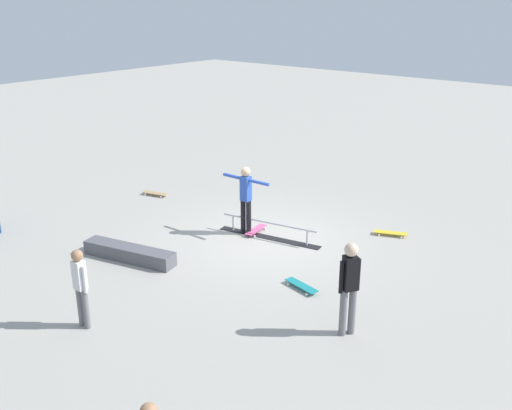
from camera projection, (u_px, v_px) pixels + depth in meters
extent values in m
plane|color=#ADA89E|center=(264.00, 239.00, 14.00)|extent=(60.00, 60.00, 0.00)
cube|color=black|center=(269.00, 238.00, 14.07)|extent=(2.69, 0.75, 0.01)
cylinder|color=#B7B7BC|center=(307.00, 238.00, 13.55)|extent=(0.04, 0.04, 0.40)
cylinder|color=#B7B7BC|center=(233.00, 223.00, 14.46)|extent=(0.04, 0.04, 0.40)
cylinder|color=#B7B7BC|center=(269.00, 223.00, 13.94)|extent=(2.50, 0.53, 0.05)
cube|color=#595960|center=(129.00, 253.00, 12.86)|extent=(2.29, 0.95, 0.32)
cylinder|color=black|center=(249.00, 218.00, 14.15)|extent=(0.13, 0.13, 0.87)
cylinder|color=black|center=(243.00, 216.00, 14.25)|extent=(0.13, 0.13, 0.87)
cube|color=#2D51B7|center=(246.00, 189.00, 13.95)|extent=(0.23, 0.21, 0.62)
sphere|color=tan|center=(246.00, 172.00, 13.80)|extent=(0.24, 0.24, 0.24)
cylinder|color=#2D51B7|center=(259.00, 182.00, 13.63)|extent=(0.58, 0.10, 0.08)
cylinder|color=#2D51B7|center=(233.00, 176.00, 14.10)|extent=(0.58, 0.10, 0.08)
cube|color=#E05993|center=(256.00, 230.00, 14.36)|extent=(0.33, 0.82, 0.02)
cylinder|color=white|center=(257.00, 227.00, 14.66)|extent=(0.04, 0.06, 0.05)
cylinder|color=white|center=(265.00, 229.00, 14.55)|extent=(0.04, 0.06, 0.05)
cylinder|color=white|center=(247.00, 234.00, 14.21)|extent=(0.04, 0.06, 0.05)
cylinder|color=white|center=(255.00, 236.00, 14.11)|extent=(0.04, 0.06, 0.05)
cylinder|color=slate|center=(86.00, 309.00, 10.13)|extent=(0.12, 0.12, 0.76)
cylinder|color=slate|center=(81.00, 306.00, 10.22)|extent=(0.12, 0.12, 0.76)
cube|color=white|center=(79.00, 275.00, 9.95)|extent=(0.21, 0.18, 0.54)
sphere|color=#A87A56|center=(77.00, 255.00, 9.82)|extent=(0.21, 0.21, 0.21)
cylinder|color=white|center=(85.00, 280.00, 9.89)|extent=(0.07, 0.07, 0.51)
cylinder|color=white|center=(75.00, 275.00, 10.04)|extent=(0.07, 0.07, 0.51)
cylinder|color=slate|center=(352.00, 311.00, 9.96)|extent=(0.18, 0.18, 0.88)
cylinder|color=slate|center=(343.00, 313.00, 9.91)|extent=(0.18, 0.18, 0.88)
cube|color=black|center=(350.00, 273.00, 9.68)|extent=(0.29, 0.30, 0.62)
sphere|color=beige|center=(351.00, 250.00, 9.53)|extent=(0.24, 0.24, 0.24)
cylinder|color=black|center=(358.00, 275.00, 9.74)|extent=(0.11, 0.11, 0.58)
cylinder|color=black|center=(342.00, 277.00, 9.65)|extent=(0.11, 0.11, 0.58)
cube|color=yellow|center=(391.00, 233.00, 14.18)|extent=(0.81, 0.50, 0.02)
cylinder|color=white|center=(402.00, 234.00, 14.23)|extent=(0.06, 0.05, 0.05)
cylinder|color=white|center=(401.00, 238.00, 14.02)|extent=(0.06, 0.05, 0.05)
cylinder|color=white|center=(380.00, 232.00, 14.37)|extent=(0.06, 0.05, 0.05)
cylinder|color=white|center=(379.00, 235.00, 14.16)|extent=(0.06, 0.05, 0.05)
cube|color=tan|center=(155.00, 193.00, 17.02)|extent=(0.82, 0.40, 0.02)
cylinder|color=white|center=(165.00, 195.00, 17.04)|extent=(0.06, 0.04, 0.05)
cylinder|color=white|center=(161.00, 197.00, 16.84)|extent=(0.06, 0.04, 0.05)
cylinder|color=white|center=(150.00, 192.00, 17.25)|extent=(0.06, 0.04, 0.05)
cylinder|color=white|center=(145.00, 195.00, 17.05)|extent=(0.06, 0.04, 0.05)
cube|color=teal|center=(301.00, 285.00, 11.60)|extent=(0.82, 0.36, 0.02)
cylinder|color=white|center=(288.00, 284.00, 11.75)|extent=(0.06, 0.04, 0.05)
cylinder|color=white|center=(296.00, 281.00, 11.88)|extent=(0.06, 0.04, 0.05)
cylinder|color=white|center=(307.00, 294.00, 11.35)|extent=(0.06, 0.04, 0.05)
cylinder|color=white|center=(315.00, 291.00, 11.49)|extent=(0.06, 0.04, 0.05)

